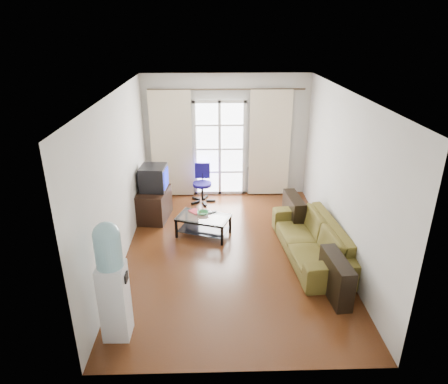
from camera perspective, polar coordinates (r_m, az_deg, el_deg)
The scene contains 20 objects.
floor at distance 7.00m, azimuth 1.06°, elevation -8.44°, with size 5.20×5.20×0.00m, color #542B13.
ceiling at distance 6.05m, azimuth 1.25°, elevation 13.95°, with size 5.20×5.20×0.00m, color white.
wall_back at distance 8.87m, azimuth 0.33°, elevation 7.96°, with size 3.60×0.02×2.70m, color silver.
wall_front at distance 4.09m, azimuth 2.92°, elevation -11.28°, with size 3.60×0.02×2.70m, color silver.
wall_left at distance 6.57m, azimuth -14.75°, elevation 1.69°, with size 0.02×5.20×2.70m, color silver.
wall_right at distance 6.73m, azimuth 16.64°, elevation 2.01°, with size 0.02×5.20×2.70m, color silver.
french_door at distance 8.89m, azimuth -0.63°, elevation 6.15°, with size 1.16×0.06×2.15m.
curtain_rod at distance 8.57m, azimuth 0.37°, elevation 14.46°, with size 0.04×0.04×3.30m, color #4C3F2D.
curtain_left at distance 8.84m, azimuth -7.49°, elevation 6.70°, with size 0.90×0.07×2.35m, color #F0E3C1.
curtain_right at distance 8.88m, azimuth 6.54°, elevation 6.82°, with size 0.90×0.07×2.35m, color #F0E3C1.
radiator at distance 9.16m, azimuth 5.35°, elevation 1.63°, with size 0.64×0.12×0.64m, color gray.
sofa at distance 6.88m, azimuth 12.39°, elevation -6.61°, with size 1.03×2.22×0.63m, color olive.
coffee_table at distance 7.38m, azimuth -2.95°, elevation -4.49°, with size 1.07×0.83×0.38m.
bowl at distance 7.40m, azimuth -3.03°, elevation -3.01°, with size 0.22×0.22×0.05m, color green.
book at distance 7.47m, azimuth -4.66°, elevation -2.95°, with size 0.26×0.27×0.02m, color #B22616.
remote at distance 7.46m, azimuth -1.71°, elevation -2.92°, with size 0.18×0.05×0.02m, color black.
tv_stand at distance 8.12m, azimuth -9.98°, elevation -1.76°, with size 0.55×0.82×0.60m, color black.
crt_tv at distance 7.98m, azimuth -10.17°, elevation 2.00°, with size 0.57×0.56×0.48m.
task_chair at distance 8.79m, azimuth -3.11°, elevation 0.17°, with size 0.59×0.59×0.84m.
water_cooler at distance 5.04m, azimuth -15.71°, elevation -11.94°, with size 0.35×0.33×1.59m.
Camera 1 is at (-0.30, -5.97, 3.65)m, focal length 32.00 mm.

